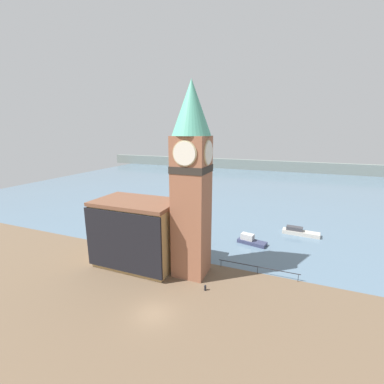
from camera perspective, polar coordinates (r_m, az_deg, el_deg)
The scene contains 9 objects.
ground_plane at distance 31.08m, azimuth -8.53°, elevation -25.19°, with size 160.00×160.00×0.00m, color brown.
water at distance 96.22m, azimuth 13.58°, elevation 1.42°, with size 160.00×120.00×0.00m.
far_shoreline at distance 135.05m, azimuth 16.12°, elevation 5.70°, with size 180.00×3.00×5.00m.
pier_railing at distance 38.04m, azimuth 14.40°, elevation -15.93°, with size 11.06×0.08×1.09m.
clock_tower at distance 32.99m, azimuth -0.10°, elevation 3.23°, with size 4.94×4.94×25.39m.
pier_building at distance 38.70m, azimuth -12.22°, elevation -8.84°, with size 11.89×7.34×9.71m.
boat_near at distance 47.04m, azimuth 12.85°, elevation -10.42°, with size 5.21×2.86×1.67m.
boat_far at distance 53.70m, azimuth 22.75°, elevation -8.18°, with size 6.77×2.38×1.44m.
mooring_bollard_near at distance 34.02m, azimuth 2.95°, elevation -20.42°, with size 0.30×0.30×0.73m.
Camera 1 is at (12.72, -20.78, 19.30)m, focal length 24.00 mm.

